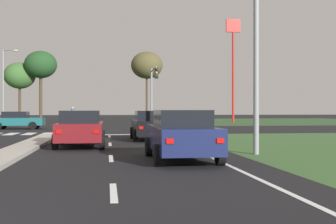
{
  "coord_description": "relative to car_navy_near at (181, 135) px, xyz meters",
  "views": [
    {
      "loc": [
        3.38,
        -5.4,
        1.61
      ],
      "look_at": [
        8.58,
        32.1,
        1.42
      ],
      "focal_mm": 46.82,
      "sensor_mm": 36.0,
      "label": 1
    }
  ],
  "objects": [
    {
      "name": "median_island_near",
      "position": [
        -5.72,
        2.65,
        -0.75
      ],
      "size": [
        1.2,
        22.0,
        0.14
      ],
      "primitive_type": "cube",
      "color": "#ADA89E",
      "rests_on": "ground"
    },
    {
      "name": "crosswalk_bar_sixth",
      "position": [
        -6.37,
        16.45,
        -0.81
      ],
      "size": [
        0.7,
        2.8,
        0.01
      ],
      "primitive_type": "cube",
      "color": "silver",
      "rests_on": "ground"
    },
    {
      "name": "grass_verge_far_right",
      "position": [
        19.78,
        46.15,
        -0.81
      ],
      "size": [
        35.0,
        35.0,
        0.01
      ],
      "primitive_type": "cube",
      "color": "#2D4C28",
      "rests_on": "ground"
    },
    {
      "name": "traffic_signal_far_right",
      "position": [
        1.88,
        26.62,
        3.02
      ],
      "size": [
        0.32,
        4.55,
        5.58
      ],
      "color": "gray",
      "rests_on": "ground"
    },
    {
      "name": "fastfood_pole_sign",
      "position": [
        13.22,
        39.25,
        8.48
      ],
      "size": [
        1.8,
        0.4,
        12.89
      ],
      "color": "red",
      "rests_on": "ground"
    },
    {
      "name": "street_lamp_third",
      "position": [
        -14.25,
        39.4,
        4.02
      ],
      "size": [
        1.99,
        1.23,
        8.62
      ],
      "color": "gray",
      "rests_on": "ground"
    },
    {
      "name": "treeline_fourth",
      "position": [
        -11.79,
        50.69,
        7.18
      ],
      "size": [
        4.57,
        4.57,
        10.01
      ],
      "color": "#423323",
      "rests_on": "ground"
    },
    {
      "name": "lane_dash_near",
      "position": [
        -2.22,
        -5.17,
        -0.81
      ],
      "size": [
        0.14,
        2.0,
        0.01
      ],
      "primitive_type": "cube",
      "color": "silver",
      "rests_on": "ground"
    },
    {
      "name": "car_maroon_second",
      "position": [
        -3.48,
        5.61,
        -0.01
      ],
      "size": [
        2.08,
        4.53,
        1.58
      ],
      "color": "maroon",
      "rests_on": "ground"
    },
    {
      "name": "pedestrian_at_median",
      "position": [
        -5.86,
        31.89,
        0.39
      ],
      "size": [
        0.34,
        0.34,
        1.76
      ],
      "rotation": [
        0.0,
        0.0,
        3.13
      ],
      "color": "maroon",
      "rests_on": "median_island_far"
    },
    {
      "name": "edge_line_right",
      "position": [
        1.13,
        3.65,
        -0.81
      ],
      "size": [
        0.14,
        24.0,
        0.01
      ],
      "primitive_type": "cube",
      "color": "silver",
      "rests_on": "ground"
    },
    {
      "name": "lane_dash_second",
      "position": [
        -2.22,
        0.83,
        -0.81
      ],
      "size": [
        0.14,
        2.0,
        0.01
      ],
      "primitive_type": "cube",
      "color": "silver",
      "rests_on": "ground"
    },
    {
      "name": "car_navy_near",
      "position": [
        0.0,
        0.0,
        0.0
      ],
      "size": [
        2.03,
        4.56,
        1.6
      ],
      "color": "#161E47",
      "rests_on": "ground"
    },
    {
      "name": "car_teal_third",
      "position": [
        -9.76,
        23.91,
        -0.07
      ],
      "size": [
        4.28,
        2.08,
        1.46
      ],
      "rotation": [
        0.0,
        0.0,
        -1.57
      ],
      "color": "#19565B",
      "rests_on": "ground"
    },
    {
      "name": "lane_dash_fourth",
      "position": [
        -2.22,
        12.83,
        -0.81
      ],
      "size": [
        0.14,
        2.0,
        0.01
      ],
      "primitive_type": "cube",
      "color": "silver",
      "rests_on": "ground"
    },
    {
      "name": "crosswalk_bar_fifth",
      "position": [
        -7.52,
        16.45,
        -0.81
      ],
      "size": [
        0.7,
        2.8,
        0.01
      ],
      "primitive_type": "cube",
      "color": "silver",
      "rests_on": "ground"
    },
    {
      "name": "lane_dash_third",
      "position": [
        -2.22,
        6.83,
        -0.81
      ],
      "size": [
        0.14,
        2.0,
        0.01
      ],
      "primitive_type": "cube",
      "color": "silver",
      "rests_on": "ground"
    },
    {
      "name": "crosswalk_bar_fourth",
      "position": [
        -8.67,
        16.45,
        -0.81
      ],
      "size": [
        0.7,
        2.8,
        0.01
      ],
      "primitive_type": "cube",
      "color": "silver",
      "rests_on": "ground"
    },
    {
      "name": "stop_bar_near",
      "position": [
        -1.92,
        14.65,
        -0.81
      ],
      "size": [
        6.4,
        0.5,
        0.01
      ],
      "primitive_type": "cube",
      "color": "silver",
      "rests_on": "ground"
    },
    {
      "name": "car_black_fourth",
      "position": [
        -0.04,
        9.44,
        -0.02
      ],
      "size": [
        2.04,
        4.48,
        1.56
      ],
      "color": "black",
      "rests_on": "ground"
    },
    {
      "name": "median_island_far",
      "position": [
        -5.72,
        46.65,
        -0.75
      ],
      "size": [
        1.2,
        36.0,
        0.14
      ],
      "primitive_type": "cube",
      "color": "gray",
      "rests_on": "ground"
    },
    {
      "name": "treeline_third",
      "position": [
        -14.96,
        52.11,
        5.72
      ],
      "size": [
        4.5,
        4.5,
        8.49
      ],
      "color": "#423323",
      "rests_on": "ground"
    },
    {
      "name": "crosswalk_bar_seventh",
      "position": [
        -5.22,
        16.45,
        -0.81
      ],
      "size": [
        0.7,
        2.8,
        0.01
      ],
      "primitive_type": "cube",
      "color": "silver",
      "rests_on": "ground"
    },
    {
      "name": "treeline_fifth",
      "position": [
        3.35,
        49.76,
        7.24
      ],
      "size": [
        4.61,
        4.61,
        10.06
      ],
      "color": "#423323",
      "rests_on": "ground"
    },
    {
      "name": "ground_plane",
      "position": [
        -5.72,
        21.65,
        -0.82
      ],
      "size": [
        200.0,
        200.0,
        0.0
      ],
      "primitive_type": "plane",
      "color": "black"
    }
  ]
}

